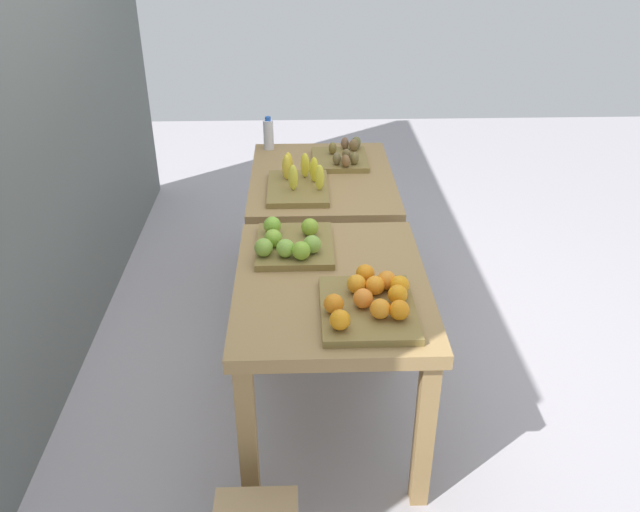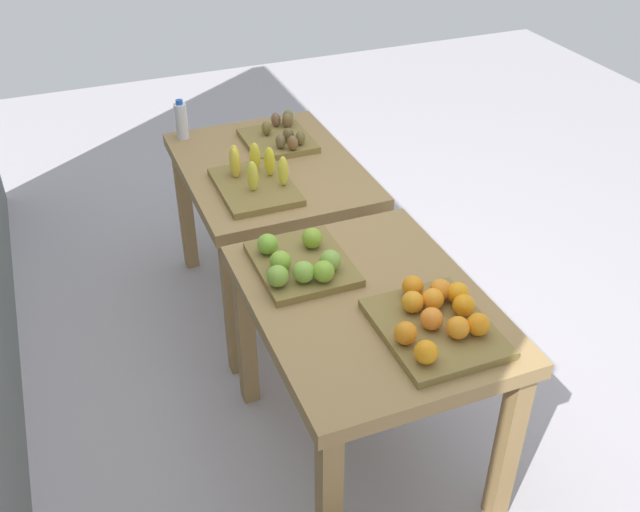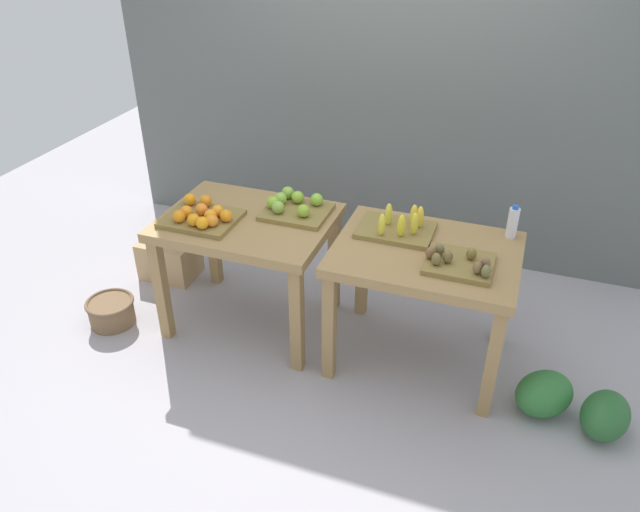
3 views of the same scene
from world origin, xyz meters
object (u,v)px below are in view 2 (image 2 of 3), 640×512
at_px(kiwi_bin, 280,137).
at_px(watermelon_pile, 264,190).
at_px(display_table_right, 270,186).
at_px(display_table_left, 368,325).
at_px(apple_bin, 301,262).
at_px(water_bottle, 181,121).
at_px(banana_crate, 255,180).
at_px(orange_bin, 436,320).

distance_m(kiwi_bin, watermelon_pile, 1.00).
height_order(display_table_right, kiwi_bin, kiwi_bin).
relative_size(display_table_left, watermelon_pile, 1.50).
bearing_deg(apple_bin, kiwi_bin, -15.06).
xyz_separation_m(display_table_right, apple_bin, (-0.87, 0.16, 0.16)).
xyz_separation_m(water_bottle, watermelon_pile, (0.48, -0.55, -0.75)).
distance_m(banana_crate, kiwi_bin, 0.47).
distance_m(apple_bin, watermelon_pile, 1.96).
height_order(orange_bin, watermelon_pile, orange_bin).
bearing_deg(water_bottle, banana_crate, -163.86).
relative_size(display_table_left, banana_crate, 2.36).
bearing_deg(water_bottle, orange_bin, -165.88).
bearing_deg(display_table_left, kiwi_bin, -5.33).
distance_m(display_table_right, orange_bin, 1.37).
distance_m(display_table_left, kiwi_bin, 1.33).
relative_size(display_table_right, kiwi_bin, 2.80).
bearing_deg(orange_bin, banana_crate, 13.01).
bearing_deg(kiwi_bin, watermelon_pile, -9.31).
xyz_separation_m(banana_crate, watermelon_pile, (1.11, -0.37, -0.70)).
height_order(banana_crate, kiwi_bin, banana_crate).
bearing_deg(watermelon_pile, display_table_left, 173.26).
bearing_deg(watermelon_pile, water_bottle, 131.02).
bearing_deg(watermelon_pile, kiwi_bin, 170.69).
bearing_deg(water_bottle, display_table_right, -144.01).
bearing_deg(display_table_right, apple_bin, 169.31).
distance_m(water_bottle, watermelon_pile, 1.05).
height_order(apple_bin, banana_crate, banana_crate).
height_order(apple_bin, kiwi_bin, apple_bin).
height_order(display_table_right, water_bottle, water_bottle).
xyz_separation_m(display_table_left, orange_bin, (-0.23, -0.14, 0.16)).
bearing_deg(orange_bin, water_bottle, 14.12).
bearing_deg(display_table_left, water_bottle, 11.39).
bearing_deg(water_bottle, watermelon_pile, -48.98).
height_order(kiwi_bin, watermelon_pile, kiwi_bin).
height_order(banana_crate, water_bottle, water_bottle).
bearing_deg(display_table_right, display_table_left, 180.00).
xyz_separation_m(display_table_right, water_bottle, (0.43, 0.31, 0.21)).
xyz_separation_m(orange_bin, banana_crate, (1.15, 0.27, -0.00)).
distance_m(display_table_right, kiwi_bin, 0.28).
xyz_separation_m(orange_bin, apple_bin, (0.48, 0.30, -0.00)).
xyz_separation_m(banana_crate, water_bottle, (0.63, 0.18, 0.05)).
relative_size(display_table_left, apple_bin, 2.60).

